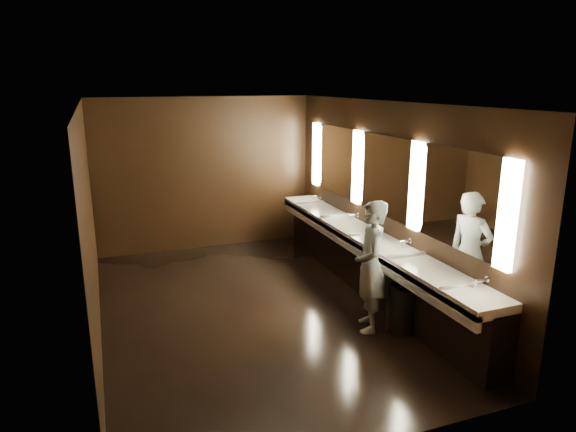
{
  "coord_description": "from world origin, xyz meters",
  "views": [
    {
      "loc": [
        -1.86,
        -6.29,
        3.06
      ],
      "look_at": [
        0.51,
        0.0,
        1.29
      ],
      "focal_mm": 32.0,
      "sensor_mm": 36.0,
      "label": 1
    }
  ],
  "objects": [
    {
      "name": "mirror_band",
      "position": [
        1.98,
        -0.0,
        1.75
      ],
      "size": [
        0.06,
        5.03,
        1.15
      ],
      "color": "#FFF2C3",
      "rests_on": "wall_right"
    },
    {
      "name": "trash_bin",
      "position": [
        1.58,
        -1.24,
        0.29
      ],
      "size": [
        0.43,
        0.43,
        0.59
      ],
      "primitive_type": "cylinder",
      "rotation": [
        0.0,
        0.0,
        0.15
      ],
      "color": "black",
      "rests_on": "floor"
    },
    {
      "name": "ceiling",
      "position": [
        0.0,
        0.0,
        2.8
      ],
      "size": [
        4.0,
        6.0,
        0.02
      ],
      "primitive_type": "cube",
      "color": "#2D2D2B",
      "rests_on": "wall_back"
    },
    {
      "name": "person",
      "position": [
        1.21,
        -1.04,
        0.84
      ],
      "size": [
        0.59,
        0.71,
        1.67
      ],
      "primitive_type": "imported",
      "rotation": [
        0.0,
        0.0,
        -1.93
      ],
      "color": "#8DB8D3",
      "rests_on": "floor"
    },
    {
      "name": "wall_left",
      "position": [
        -2.0,
        0.0,
        1.4
      ],
      "size": [
        0.02,
        6.0,
        2.8
      ],
      "primitive_type": "cube",
      "color": "black",
      "rests_on": "floor"
    },
    {
      "name": "sink_counter",
      "position": [
        1.79,
        0.0,
        0.5
      ],
      "size": [
        0.55,
        5.4,
        1.01
      ],
      "color": "black",
      "rests_on": "floor"
    },
    {
      "name": "wall_right",
      "position": [
        2.0,
        0.0,
        1.4
      ],
      "size": [
        0.02,
        6.0,
        2.8
      ],
      "primitive_type": "cube",
      "color": "black",
      "rests_on": "floor"
    },
    {
      "name": "floor",
      "position": [
        0.0,
        0.0,
        0.0
      ],
      "size": [
        6.0,
        6.0,
        0.0
      ],
      "primitive_type": "plane",
      "color": "black",
      "rests_on": "ground"
    },
    {
      "name": "wall_front",
      "position": [
        0.0,
        -3.0,
        1.4
      ],
      "size": [
        4.0,
        0.02,
        2.8
      ],
      "primitive_type": "cube",
      "color": "black",
      "rests_on": "floor"
    },
    {
      "name": "wall_back",
      "position": [
        0.0,
        3.0,
        1.4
      ],
      "size": [
        4.0,
        0.02,
        2.8
      ],
      "primitive_type": "cube",
      "color": "black",
      "rests_on": "floor"
    }
  ]
}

